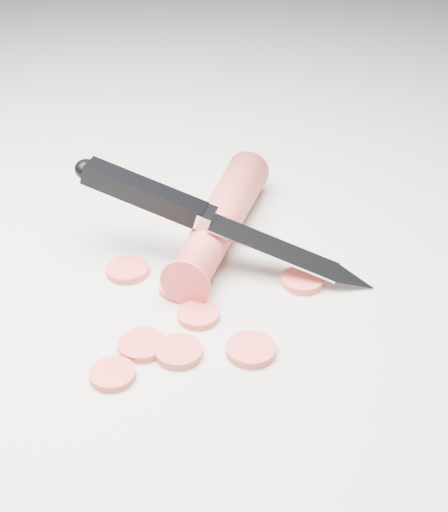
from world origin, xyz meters
name	(u,v)px	position (x,y,z in m)	size (l,w,h in m)	color
ground	(167,277)	(0.00, 0.00, 0.00)	(2.40, 2.40, 0.00)	beige
carrot	(221,220)	(0.07, 0.04, 0.02)	(0.04, 0.04, 0.20)	#CE433C
carrot_slice_0	(142,345)	(-0.05, -0.08, 0.00)	(0.04, 0.04, 0.01)	#E9403F
carrot_slice_1	(179,352)	(-0.03, -0.09, 0.00)	(0.04, 0.04, 0.01)	#E9403F
carrot_slice_2	(178,288)	(0.00, -0.02, 0.00)	(0.03, 0.03, 0.01)	#E9403F
carrot_slice_3	(251,350)	(0.02, -0.11, 0.00)	(0.04, 0.04, 0.01)	#E9403F
carrot_slice_4	(302,281)	(0.10, -0.06, 0.00)	(0.03, 0.03, 0.01)	#E9403F
carrot_slice_5	(128,270)	(-0.03, 0.02, 0.00)	(0.04, 0.04, 0.01)	#E9403F
carrot_slice_6	(198,315)	(0.00, -0.06, 0.00)	(0.03, 0.03, 0.01)	#E9403F
carrot_slice_7	(113,374)	(-0.08, -0.10, 0.00)	(0.03, 0.03, 0.01)	#E9403F
kitchen_knife	(223,221)	(0.05, 0.00, 0.04)	(0.22, 0.19, 0.08)	silver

